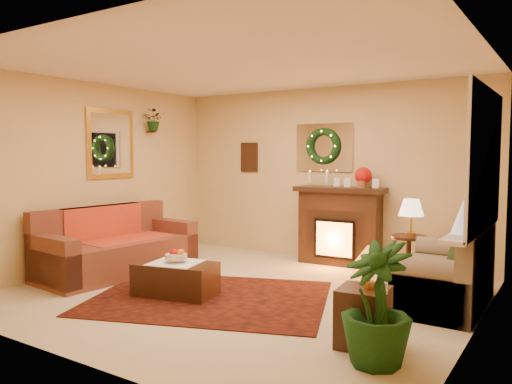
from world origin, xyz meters
The scene contains 31 objects.
floor centered at (0.00, 0.00, 0.00)m, with size 5.00×5.00×0.00m, color beige.
ceiling centered at (0.00, 0.00, 2.60)m, with size 5.00×5.00×0.00m, color white.
wall_back centered at (0.00, 2.25, 1.30)m, with size 5.00×5.00×0.00m, color #EFD88C.
wall_front centered at (0.00, -2.25, 1.30)m, with size 5.00×5.00×0.00m, color #EFD88C.
wall_left centered at (-2.50, 0.00, 1.30)m, with size 4.50×4.50×0.00m, color #EFD88C.
wall_right centered at (2.50, 0.00, 1.30)m, with size 4.50×4.50×0.00m, color #EFD88C.
area_rug centered at (-0.16, -0.35, 0.01)m, with size 2.55×1.91×0.01m, color #4F180E.
sofa centered at (-1.88, -0.12, 0.43)m, with size 0.92×2.08×0.89m, color brown.
red_throw centered at (-1.93, 0.02, 0.46)m, with size 0.75×1.22×0.02m, color red.
fireplace centered at (0.36, 2.03, 0.55)m, with size 1.16×0.37×1.06m, color black.
poinsettia centered at (0.70, 2.04, 1.30)m, with size 0.24×0.24×0.24m, color red.
mantel_candle_a centered at (-0.12, 2.02, 1.26)m, with size 0.05×0.05×0.16m, color #F1E5BD.
mantel_candle_b centered at (0.14, 2.05, 1.26)m, with size 0.06×0.06×0.17m, color white.
mantel_mirror centered at (0.00, 2.23, 1.70)m, with size 0.92×0.02×0.72m, color white.
wreath centered at (0.00, 2.19, 1.72)m, with size 0.55×0.55×0.11m, color #194719.
wall_art centered at (-1.35, 2.23, 1.55)m, with size 0.32×0.03×0.48m, color #381E11.
gold_mirror centered at (-2.48, 0.30, 1.75)m, with size 0.03×0.84×1.00m, color gold.
hanging_plant centered at (-2.34, 1.05, 1.97)m, with size 0.33×0.28×0.36m, color #194719.
loveseat centered at (2.06, 0.79, 0.42)m, with size 0.84×1.44×0.84m, color tan.
window_frame centered at (2.48, 0.55, 1.55)m, with size 0.03×1.86×1.36m, color white.
window_glass centered at (2.47, 0.55, 1.55)m, with size 0.02×1.70×1.22m, color black.
window_sill centered at (2.38, 0.55, 0.87)m, with size 0.22×1.86×0.04m, color white.
mini_tree centered at (2.38, 0.11, 1.04)m, with size 0.21×0.21×0.32m, color silver.
sill_plant centered at (2.38, 1.25, 1.08)m, with size 0.29×0.23×0.53m, color #1D4120.
side_table_round centered at (1.48, 1.60, 0.33)m, with size 0.45×0.45×0.58m, color #33160F.
lamp_cream centered at (1.50, 1.58, 0.88)m, with size 0.31×0.31×0.47m, color beige.
end_table_square centered at (1.78, -0.74, 0.27)m, with size 0.40×0.40×0.49m, color black.
lamp_tiffany centered at (1.81, -0.72, 0.74)m, with size 0.27×0.27×0.40m, color #F7A526.
coffee_table centered at (-0.54, -0.48, 0.21)m, with size 0.89×0.49×0.38m, color #342214.
fruit_bowl centered at (-0.54, -0.48, 0.45)m, with size 0.25×0.25×0.06m, color silver.
floor_palm centered at (1.99, -1.05, 0.45)m, with size 1.60×1.60×2.85m, color #143714.
Camera 1 is at (3.23, -4.64, 1.61)m, focal length 35.00 mm.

